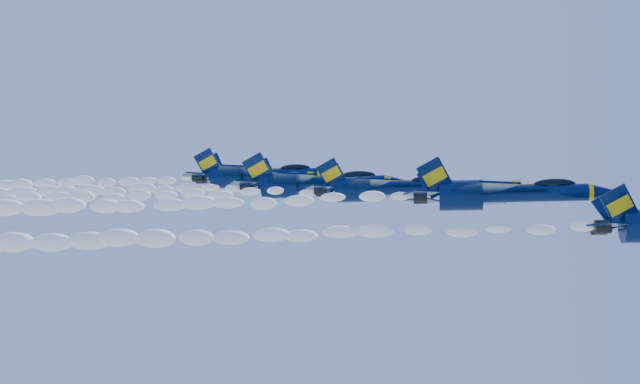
# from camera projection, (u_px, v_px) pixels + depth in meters

# --- Properties ---
(smoke_trail_jet_lead) EXTENTS (57.78, 1.97, 1.77)m
(smoke_trail_jet_lead) POSITION_uv_depth(u_px,v_px,m) (204.00, 237.00, 55.02)
(smoke_trail_jet_lead) COLOR white
(jet_second) EXTENTS (15.87, 13.02, 5.90)m
(jet_second) POSITION_uv_depth(u_px,v_px,m) (501.00, 193.00, 56.37)
(jet_second) COLOR #03123B
(smoke_trail_jet_second) EXTENTS (57.78, 2.02, 1.82)m
(smoke_trail_jet_second) POSITION_uv_depth(u_px,v_px,m) (79.00, 207.00, 61.61)
(smoke_trail_jet_second) COLOR white
(jet_third) EXTENTS (15.67, 12.85, 5.82)m
(jet_third) POSITION_uv_depth(u_px,v_px,m) (386.00, 188.00, 67.98)
(jet_third) COLOR #03123B
(smoke_trail_jet_third) EXTENTS (57.78, 2.00, 1.80)m
(smoke_trail_jet_third) POSITION_uv_depth(u_px,v_px,m) (39.00, 200.00, 73.20)
(smoke_trail_jet_third) COLOR white
(jet_fourth) EXTENTS (19.30, 15.83, 7.17)m
(jet_fourth) POSITION_uv_depth(u_px,v_px,m) (314.00, 183.00, 80.49)
(jet_fourth) COLOR #03123B
(smoke_trail_jet_fourth) EXTENTS (57.78, 2.46, 2.21)m
(smoke_trail_jet_fourth) POSITION_uv_depth(u_px,v_px,m) (11.00, 195.00, 85.95)
(smoke_trail_jet_fourth) COLOR white
(jet_fifth) EXTENTS (19.20, 15.75, 7.13)m
(jet_fifth) POSITION_uv_depth(u_px,v_px,m) (257.00, 175.00, 91.30)
(jet_fifth) COLOR #03123B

